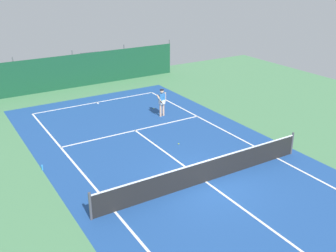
{
  "coord_description": "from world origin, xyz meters",
  "views": [
    {
      "loc": [
        -8.83,
        -11.43,
        8.38
      ],
      "look_at": [
        0.71,
        4.16,
        0.9
      ],
      "focal_mm": 42.49,
      "sensor_mm": 36.0,
      "label": 1
    }
  ],
  "objects_px": {
    "tennis_ball_midcourt": "(179,144)",
    "tennis_player": "(162,101)",
    "parked_car": "(94,65)",
    "water_bottle": "(42,167)",
    "tennis_ball_near_player": "(154,108)",
    "tennis_net": "(206,171)"
  },
  "relations": [
    {
      "from": "tennis_ball_near_player",
      "to": "water_bottle",
      "type": "distance_m",
      "value": 9.13
    },
    {
      "from": "tennis_player",
      "to": "parked_car",
      "type": "relative_size",
      "value": 0.38
    },
    {
      "from": "tennis_player",
      "to": "parked_car",
      "type": "height_order",
      "value": "parked_car"
    },
    {
      "from": "tennis_player",
      "to": "parked_car",
      "type": "distance_m",
      "value": 10.94
    },
    {
      "from": "tennis_ball_near_player",
      "to": "tennis_ball_midcourt",
      "type": "relative_size",
      "value": 1.0
    },
    {
      "from": "tennis_ball_near_player",
      "to": "water_bottle",
      "type": "xyz_separation_m",
      "value": [
        -8.06,
        -4.3,
        0.09
      ]
    },
    {
      "from": "tennis_player",
      "to": "water_bottle",
      "type": "xyz_separation_m",
      "value": [
        -7.86,
        -2.97,
        -0.84
      ]
    },
    {
      "from": "tennis_player",
      "to": "parked_car",
      "type": "xyz_separation_m",
      "value": [
        0.1,
        10.94,
        -0.12
      ]
    },
    {
      "from": "parked_car",
      "to": "water_bottle",
      "type": "bearing_deg",
      "value": 64.45
    },
    {
      "from": "tennis_player",
      "to": "tennis_ball_near_player",
      "type": "xyz_separation_m",
      "value": [
        0.2,
        1.33,
        -0.93
      ]
    },
    {
      "from": "tennis_net",
      "to": "water_bottle",
      "type": "xyz_separation_m",
      "value": [
        -5.49,
        4.58,
        -0.39
      ]
    },
    {
      "from": "tennis_ball_near_player",
      "to": "parked_car",
      "type": "bearing_deg",
      "value": 90.55
    },
    {
      "from": "water_bottle",
      "to": "tennis_ball_near_player",
      "type": "bearing_deg",
      "value": 28.09
    },
    {
      "from": "tennis_net",
      "to": "parked_car",
      "type": "bearing_deg",
      "value": 82.38
    },
    {
      "from": "tennis_ball_midcourt",
      "to": "water_bottle",
      "type": "bearing_deg",
      "value": 172.27
    },
    {
      "from": "tennis_ball_midcourt",
      "to": "water_bottle",
      "type": "relative_size",
      "value": 0.28
    },
    {
      "from": "parked_car",
      "to": "water_bottle",
      "type": "distance_m",
      "value": 16.05
    },
    {
      "from": "tennis_ball_midcourt",
      "to": "tennis_player",
      "type": "bearing_deg",
      "value": 71.11
    },
    {
      "from": "parked_car",
      "to": "water_bottle",
      "type": "relative_size",
      "value": 18.01
    },
    {
      "from": "tennis_net",
      "to": "tennis_ball_near_player",
      "type": "bearing_deg",
      "value": 73.88
    },
    {
      "from": "water_bottle",
      "to": "tennis_ball_midcourt",
      "type": "bearing_deg",
      "value": -7.73
    },
    {
      "from": "tennis_net",
      "to": "tennis_ball_near_player",
      "type": "height_order",
      "value": "tennis_net"
    }
  ]
}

